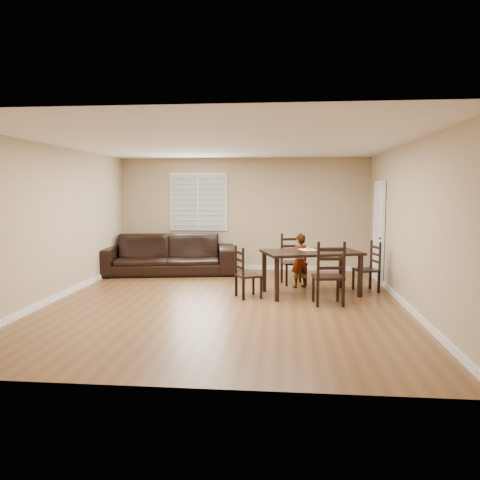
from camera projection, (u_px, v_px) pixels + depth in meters
name	position (u px, v px, depth m)	size (l,w,h in m)	color
ground	(226.00, 303.00, 8.02)	(7.00, 7.00, 0.00)	brown
room	(229.00, 197.00, 8.00)	(6.04, 7.04, 2.72)	tan
dining_table	(311.00, 256.00, 8.61)	(1.95, 1.46, 0.81)	black
chair_near	(292.00, 261.00, 9.70)	(0.56, 0.54, 1.03)	black
chair_far	(330.00, 277.00, 7.74)	(0.54, 0.51, 1.09)	black
chair_left	(243.00, 275.00, 8.34)	(0.54, 0.55, 0.93)	black
chair_right	(372.00, 269.00, 8.92)	(0.50, 0.52, 0.96)	black
child	(299.00, 261.00, 9.24)	(0.39, 0.25, 1.07)	gray
napkin	(308.00, 250.00, 8.79)	(0.29, 0.29, 0.00)	beige
donut	(309.00, 248.00, 8.79)	(0.10, 0.10, 0.04)	#B57D41
sofa	(168.00, 254.00, 10.82)	(3.09, 1.21, 0.90)	black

